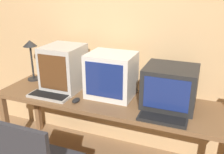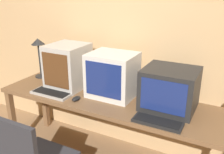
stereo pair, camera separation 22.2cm
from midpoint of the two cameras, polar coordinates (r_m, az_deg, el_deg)
wall_back at (r=2.50m, az=7.33°, el=10.96°), size 8.00×0.08×2.60m
desk at (r=2.33m, az=2.74°, el=-6.76°), size 2.25×0.60×0.71m
monitor_left at (r=2.53m, az=-7.61°, el=2.47°), size 0.36×0.39×0.44m
monitor_center at (r=2.31m, az=2.85°, el=0.44°), size 0.42×0.36×0.41m
monitor_right at (r=2.17m, az=15.95°, el=-2.65°), size 0.44×0.40×0.35m
keyboard_main at (r=2.44m, az=-11.19°, el=-3.71°), size 0.40×0.16×0.03m
keyboard_side at (r=1.97m, az=13.60°, el=-10.05°), size 0.38×0.14×0.03m
mouse_near_keyboard at (r=2.28m, az=-5.47°, el=-5.00°), size 0.06×0.10×0.03m
desk_lamp at (r=2.84m, az=-14.33°, el=6.32°), size 0.15×0.15×0.44m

